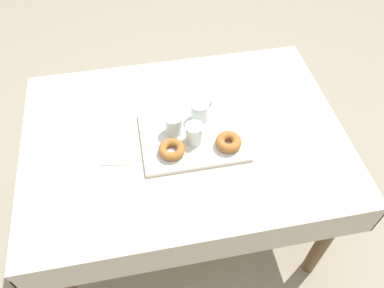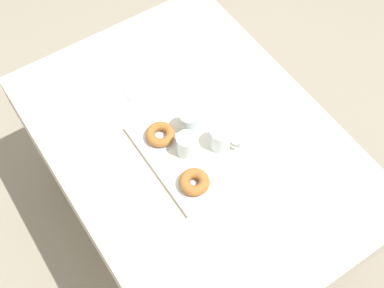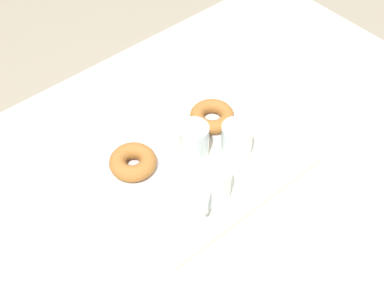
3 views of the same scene
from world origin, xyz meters
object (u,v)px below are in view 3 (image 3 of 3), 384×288
object	(u,v)px
serving_tray	(202,165)
sugar_donut_right	(212,116)
donut_plate_left	(134,168)
sugar_donut_left	(133,162)
water_glass_near	(193,143)
donut_plate_right	(212,122)
paper_napkin	(286,99)
water_glass_far	(236,142)
dining_table	(219,190)
tea_mug_left	(213,184)

from	to	relation	value
serving_tray	sugar_donut_right	bearing A→B (deg)	-142.05
donut_plate_left	sugar_donut_left	xyz separation A→B (m)	(0.00, 0.00, 0.02)
water_glass_near	donut_plate_left	size ratio (longest dim) A/B	0.79
serving_tray	water_glass_near	distance (m)	0.06
water_glass_near	donut_plate_right	bearing A→B (deg)	-154.96
sugar_donut_left	paper_napkin	world-z (taller)	sugar_donut_left
donut_plate_left	sugar_donut_right	bearing A→B (deg)	178.36
water_glass_near	water_glass_far	size ratio (longest dim) A/B	1.00
donut_plate_right	sugar_donut_right	bearing A→B (deg)	0.00
dining_table	water_glass_near	world-z (taller)	water_glass_near
sugar_donut_left	paper_napkin	bearing A→B (deg)	172.91
water_glass_far	donut_plate_right	distance (m)	0.12
water_glass_far	donut_plate_right	bearing A→B (deg)	-102.93
sugar_donut_left	donut_plate_right	xyz separation A→B (m)	(-0.23, 0.01, -0.02)
donut_plate_right	water_glass_far	bearing A→B (deg)	77.07
sugar_donut_right	paper_napkin	xyz separation A→B (m)	(-0.21, 0.05, -0.04)
sugar_donut_left	tea_mug_left	bearing A→B (deg)	115.98
donut_plate_right	sugar_donut_right	size ratio (longest dim) A/B	1.06
donut_plate_left	sugar_donut_left	bearing A→B (deg)	0.00
donut_plate_left	sugar_donut_right	distance (m)	0.23
tea_mug_left	water_glass_near	distance (m)	0.13
dining_table	sugar_donut_right	distance (m)	0.18
water_glass_near	paper_napkin	xyz separation A→B (m)	(-0.31, 0.00, -0.06)
serving_tray	water_glass_far	distance (m)	0.09
sugar_donut_left	paper_napkin	xyz separation A→B (m)	(-0.44, 0.06, -0.04)
serving_tray	tea_mug_left	size ratio (longest dim) A/B	4.05
donut_plate_left	sugar_donut_left	distance (m)	0.02
dining_table	donut_plate_left	world-z (taller)	donut_plate_left
tea_mug_left	sugar_donut_right	world-z (taller)	tea_mug_left
donut_plate_left	water_glass_near	bearing A→B (deg)	157.78
serving_tray	paper_napkin	xyz separation A→B (m)	(-0.31, -0.03, -0.01)
water_glass_near	donut_plate_right	distance (m)	0.12
sugar_donut_left	sugar_donut_right	bearing A→B (deg)	178.36
dining_table	sugar_donut_right	bearing A→B (deg)	-123.00
serving_tray	water_glass_far	size ratio (longest dim) A/B	4.81
serving_tray	water_glass_far	world-z (taller)	water_glass_far
dining_table	serving_tray	distance (m)	0.11
donut_plate_right	paper_napkin	xyz separation A→B (m)	(-0.21, 0.05, -0.02)
donut_plate_left	donut_plate_right	bearing A→B (deg)	178.36
water_glass_near	sugar_donut_right	size ratio (longest dim) A/B	0.83
water_glass_near	water_glass_far	xyz separation A→B (m)	(-0.08, 0.06, 0.00)
donut_plate_left	tea_mug_left	bearing A→B (deg)	115.98
dining_table	tea_mug_left	size ratio (longest dim) A/B	12.78
water_glass_near	sugar_donut_left	world-z (taller)	water_glass_near
water_glass_near	paper_napkin	world-z (taller)	water_glass_near
serving_tray	tea_mug_left	bearing A→B (deg)	61.16
sugar_donut_right	water_glass_near	bearing A→B (deg)	25.04
tea_mug_left	donut_plate_left	bearing A→B (deg)	-64.02
serving_tray	donut_plate_left	size ratio (longest dim) A/B	3.79
tea_mug_left	donut_plate_left	world-z (taller)	tea_mug_left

